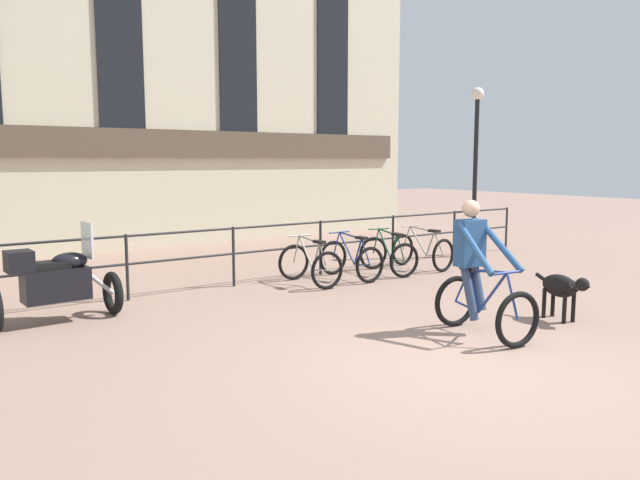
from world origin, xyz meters
name	(u,v)px	position (x,y,z in m)	size (l,w,h in m)	color
ground_plane	(463,365)	(0.00, 0.00, 0.00)	(60.00, 60.00, 0.00)	#8E7060
canal_railing	(233,246)	(0.00, 5.20, 0.71)	(15.05, 0.05, 1.05)	#232326
building_facade	(115,46)	(0.00, 10.99, 4.90)	(18.00, 0.72, 9.85)	beige
cyclist_with_bike	(478,275)	(1.07, 0.71, 0.76)	(0.83, 1.25, 1.70)	black
dog	(562,287)	(2.53, 0.46, 0.47)	(0.35, 0.94, 0.66)	black
parked_motorcycle	(55,282)	(-3.13, 4.42, 0.56)	(1.67, 0.68, 1.35)	black
parked_bicycle_near_lamp	(310,265)	(1.17, 4.54, 0.36)	(0.68, 1.12, 0.86)	black
parked_bicycle_mid_left	(351,260)	(2.10, 4.54, 0.36)	(0.69, 1.13, 0.86)	black
parked_bicycle_mid_right	(388,255)	(3.03, 4.54, 0.36)	(0.80, 1.19, 0.86)	black
parked_bicycle_far_end	(423,251)	(3.97, 4.54, 0.36)	(0.76, 1.17, 0.86)	black
street_lamp	(475,162)	(6.09, 5.03, 2.15)	(0.28, 0.28, 3.80)	black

